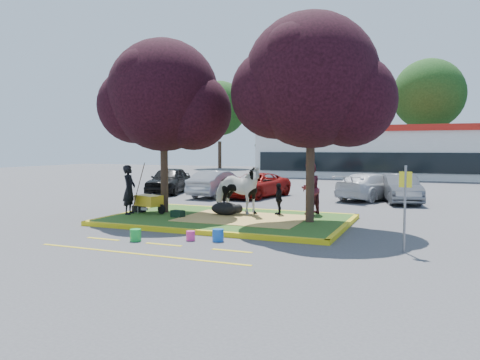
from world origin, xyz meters
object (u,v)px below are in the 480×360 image
at_px(bucket_pink, 191,236).
at_px(sign_post, 405,200).
at_px(cow, 237,190).
at_px(car_silver, 218,184).
at_px(bucket_green, 136,235).
at_px(bucket_blue, 218,235).
at_px(car_black, 169,180).
at_px(wheelbarrow, 149,201).
at_px(handler, 129,190).
at_px(calf, 225,209).

bearing_deg(bucket_pink, sign_post, 7.42).
relative_size(cow, car_silver, 0.51).
bearing_deg(sign_post, bucket_green, -167.17).
height_order(sign_post, bucket_blue, sign_post).
bearing_deg(cow, sign_post, -112.57).
relative_size(bucket_green, car_black, 0.08).
relative_size(cow, bucket_green, 6.33).
relative_size(sign_post, bucket_blue, 6.35).
height_order(wheelbarrow, sign_post, sign_post).
xyz_separation_m(sign_post, bucket_pink, (-5.62, -0.73, -1.18)).
bearing_deg(handler, wheelbarrow, -66.34).
bearing_deg(car_black, wheelbarrow, -77.44).
height_order(wheelbarrow, bucket_pink, wheelbarrow).
height_order(calf, bucket_green, calf).
distance_m(bucket_pink, bucket_blue, 0.78).
bearing_deg(sign_post, calf, 154.81).
xyz_separation_m(handler, car_silver, (-0.20, 8.11, -0.36)).
relative_size(calf, sign_post, 0.51).
relative_size(bucket_green, bucket_blue, 0.98).
relative_size(wheelbarrow, car_silver, 0.43).
bearing_deg(bucket_pink, car_black, 123.61).
distance_m(calf, car_silver, 7.91).
distance_m(car_black, car_silver, 3.37).
xyz_separation_m(handler, bucket_green, (2.72, -3.50, -0.89)).
bearing_deg(handler, sign_post, -116.76).
relative_size(wheelbarrow, bucket_green, 5.32).
bearing_deg(car_silver, car_black, -4.94).
height_order(wheelbarrow, car_silver, car_silver).
bearing_deg(handler, car_black, 7.71).
distance_m(cow, car_silver, 7.64).
bearing_deg(bucket_green, sign_post, 11.22).
height_order(sign_post, car_black, sign_post).
bearing_deg(cow, bucket_green, 177.83).
bearing_deg(handler, car_silver, -13.06).
xyz_separation_m(wheelbarrow, car_silver, (-0.77, 7.66, 0.08)).
bearing_deg(calf, car_black, 110.64).
height_order(sign_post, bucket_pink, sign_post).
bearing_deg(bucket_pink, bucket_blue, 14.11).
xyz_separation_m(cow, handler, (-3.67, -1.53, 0.01)).
bearing_deg(bucket_pink, cow, 95.69).
xyz_separation_m(bucket_green, bucket_blue, (2.14, 0.85, 0.00)).
relative_size(handler, car_black, 0.41).
relative_size(wheelbarrow, bucket_pink, 6.60).
bearing_deg(car_black, cow, -58.64).
distance_m(cow, bucket_pink, 4.49).
bearing_deg(calf, sign_post, -48.67).
relative_size(cow, sign_post, 0.98).
bearing_deg(car_silver, sign_post, 138.44).
distance_m(bucket_green, car_silver, 11.98).
distance_m(wheelbarrow, bucket_pink, 4.85).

